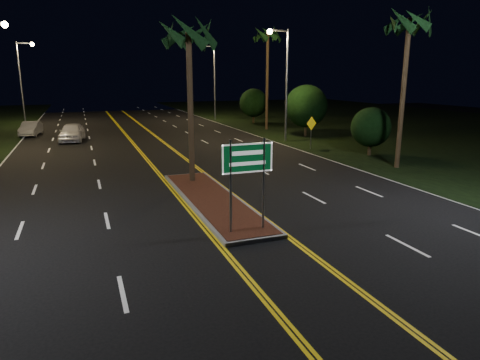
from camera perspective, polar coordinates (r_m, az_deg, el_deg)
name	(u,v)px	position (r m, az deg, el deg)	size (l,w,h in m)	color
ground	(282,266)	(12.70, 5.66, -11.40)	(120.00, 120.00, 0.00)	black
grass_right	(434,128)	(50.10, 24.43, 6.36)	(40.00, 110.00, 0.01)	black
median_island	(212,200)	(18.80, -3.73, -2.66)	(2.25, 10.25, 0.17)	gray
highway_sign	(247,167)	(14.37, 0.99, 1.78)	(1.80, 0.08, 3.20)	gray
streetlight_left_far	(23,73)	(54.56, -26.91, 12.59)	(1.91, 0.44, 9.00)	gray
streetlight_right_mid	(283,72)	(35.93, 5.73, 14.11)	(1.91, 0.44, 9.00)	gray
streetlight_right_far	(212,73)	(54.61, -3.81, 14.00)	(1.91, 0.44, 9.00)	gray
palm_median	(188,35)	(21.50, -6.90, 18.70)	(2.40, 2.40, 8.30)	#382819
palm_right_near	(409,23)	(27.04, 21.65, 18.84)	(2.40, 2.40, 9.30)	#382819
palm_right_far	(268,36)	(44.26, 3.73, 18.59)	(2.40, 2.40, 10.30)	#382819
shrub_near	(371,127)	(30.81, 17.06, 6.74)	(2.70, 2.70, 3.30)	#382819
shrub_mid	(306,106)	(39.36, 8.82, 9.71)	(3.78, 3.78, 4.62)	#382819
shrub_far	(254,103)	(50.11, 1.82, 10.25)	(3.24, 3.24, 3.96)	#382819
car_near	(72,131)	(38.85, -21.52, 6.14)	(2.28, 5.31, 1.77)	white
car_far	(31,127)	(44.04, -26.13, 6.31)	(1.93, 4.50, 1.50)	#AFB1B9
warning_sign	(311,128)	(32.68, 9.49, 6.84)	(0.96, 0.36, 2.41)	gray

